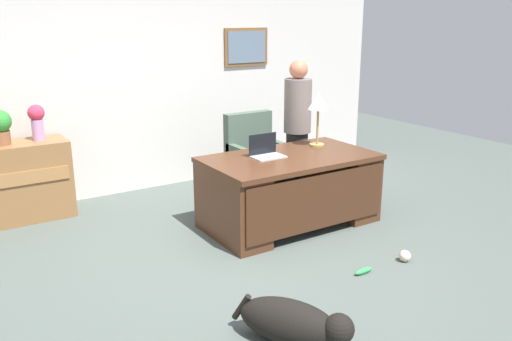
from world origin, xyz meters
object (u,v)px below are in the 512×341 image
Objects in this scene: desk at (291,188)px; laptop at (266,151)px; vase_with_flowers at (37,120)px; dog_lying at (293,322)px; credenza at (9,183)px; dog_toy_plush at (363,271)px; armchair at (256,161)px; desk_lamp at (318,104)px; person_standing at (297,127)px; dog_toy_ball at (405,256)px.

desk is 0.47m from laptop.
dog_lying is at bearing -75.82° from vase_with_flowers.
dog_lying is at bearing -70.41° from credenza.
laptop is 1.69× the size of dog_toy_plush.
armchair is 1.32× the size of dog_lying.
vase_with_flowers reaches higher than laptop.
laptop is at bearing -173.99° from desk_lamp.
dog_lying is at bearing -126.99° from person_standing.
desk is 1.07× the size of person_standing.
desk_lamp reaches higher than armchair.
desk reaches higher than dog_toy_plush.
desk is 1.09m from person_standing.
person_standing is (0.64, 0.77, 0.43)m from desk.
credenza reaches higher than desk.
laptop is (-0.87, -0.63, -0.04)m from person_standing.
dog_toy_ball is (2.42, -2.92, -1.00)m from vase_with_flowers.
desk_lamp is (0.72, 0.08, 0.40)m from laptop.
dog_lying is at bearing -163.79° from dog_toy_ball.
desk_lamp is at bearing 6.01° from laptop.
person_standing is 8.50× the size of dog_toy_plush.
armchair is 2.42m from vase_with_flowers.
credenza is at bearing 153.49° from desk_lamp.
dog_toy_ball is at bearing -2.77° from dog_toy_plush.
desk_lamp is (1.72, 1.92, 1.03)m from dog_lying.
vase_with_flowers is (-1.85, 1.53, 0.26)m from laptop.
dog_lying is 3.60m from vase_with_flowers.
dog_toy_ball is (-0.30, -2.02, -0.78)m from person_standing.
person_standing is at bearing -18.35° from vase_with_flowers.
desk is at bearing 83.83° from dog_toy_plush.
dog_toy_plush is (-0.27, -2.11, -0.44)m from armchair.
person_standing reaches higher than vase_with_flowers.
armchair is 2.68× the size of vase_with_flowers.
vase_with_flowers reaches higher than armchair.
armchair is (0.13, 0.88, 0.07)m from desk.
armchair is at bearing 118.40° from desk_lamp.
desk_lamp is at bearing -61.60° from armchair.
desk_lamp is at bearing -29.54° from vase_with_flowers.
vase_with_flowers is 3.92m from dog_toy_ball.
desk is at bearing -34.56° from credenza.
dog_toy_ball is (0.21, -2.14, -0.41)m from armchair.
dog_toy_plush is at bearing -113.56° from desk_lamp.
vase_with_flowers is 2.00× the size of dog_toy_plush.
desk is at bearing -98.65° from armchair.
dog_lying reaches higher than dog_toy_ball.
vase_with_flowers reaches higher than credenza.
vase_with_flowers reaches higher than dog_lying.
dog_toy_plush is (0.09, -1.37, -0.77)m from laptop.
desk is 1.34m from dog_toy_ball.
laptop is 0.84× the size of vase_with_flowers.
laptop is (2.20, -1.53, 0.37)m from credenza.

